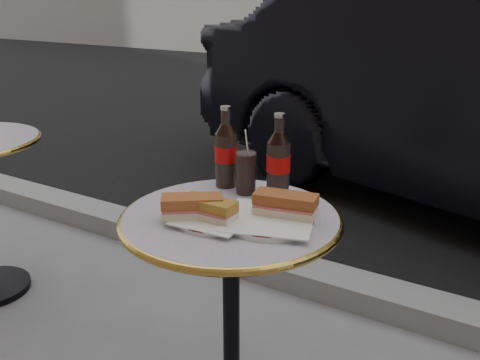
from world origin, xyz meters
The scene contains 11 objects.
asphalt_road centered at (0.00, 5.00, 0.00)m, with size 40.00×8.00×0.00m, color black.
curb centered at (0.00, 0.90, 0.05)m, with size 40.00×0.20×0.12m, color gray.
bistro_table centered at (0.00, 0.00, 0.37)m, with size 0.62×0.62×0.73m, color #BAB2C4, non-canonical shape.
plate_left centered at (-0.01, -0.07, 0.74)m, with size 0.20×0.20×0.01m, color silver.
plate_right centered at (0.12, 0.01, 0.74)m, with size 0.24×0.24×0.01m, color silver.
sandwich_left_a centered at (-0.07, -0.09, 0.77)m, with size 0.16×0.08×0.06m, color #A45529.
sandwich_left_b centered at (-0.02, -0.07, 0.77)m, with size 0.15×0.07×0.05m, color #A7742A.
sandwich_right centered at (0.14, 0.05, 0.78)m, with size 0.17×0.08×0.06m, color #994E26.
cola_bottle_left centered at (-0.14, 0.19, 0.86)m, with size 0.07×0.07×0.26m, color black, non-canonical shape.
cola_bottle_right centered at (0.05, 0.19, 0.86)m, with size 0.07×0.07×0.26m, color black, non-canonical shape.
cola_glass centered at (-0.05, 0.17, 0.80)m, with size 0.06×0.06×0.13m, color black.
Camera 1 is at (0.73, -1.15, 1.32)m, focal length 40.00 mm.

